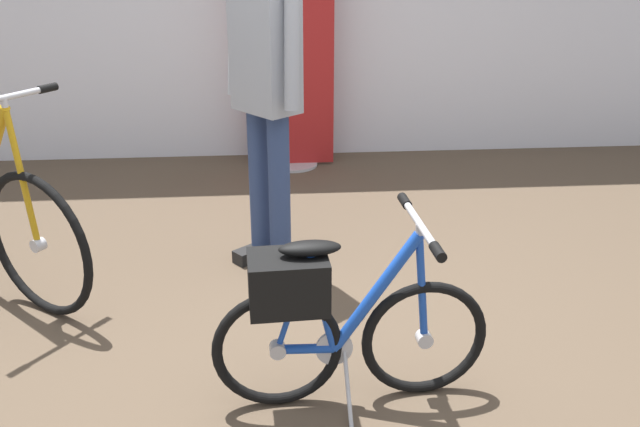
{
  "coord_description": "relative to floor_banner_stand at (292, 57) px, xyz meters",
  "views": [
    {
      "loc": [
        -0.16,
        -2.48,
        1.69
      ],
      "look_at": [
        0.05,
        0.2,
        0.55
      ],
      "focal_mm": 38.91,
      "sensor_mm": 36.0,
      "label": 1
    }
  ],
  "objects": [
    {
      "name": "ground_plane",
      "position": [
        -0.03,
        -2.45,
        -0.81
      ],
      "size": [
        7.35,
        7.35,
        0.0
      ],
      "primitive_type": "plane",
      "color": "brown"
    },
    {
      "name": "floor_banner_stand",
      "position": [
        0.0,
        0.0,
        0.0
      ],
      "size": [
        0.6,
        0.36,
        1.79
      ],
      "color": "#B7B7BC",
      "rests_on": "ground_plane"
    },
    {
      "name": "folding_bike_foreground",
      "position": [
        0.03,
        -2.77,
        -0.45
      ],
      "size": [
        1.04,
        0.53,
        0.74
      ],
      "color": "black",
      "rests_on": "ground_plane"
    },
    {
      "name": "visitor_near_wall",
      "position": [
        -0.19,
        -1.58,
        0.18
      ],
      "size": [
        0.39,
        0.43,
        1.71
      ],
      "color": "navy",
      "rests_on": "ground_plane"
    }
  ]
}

